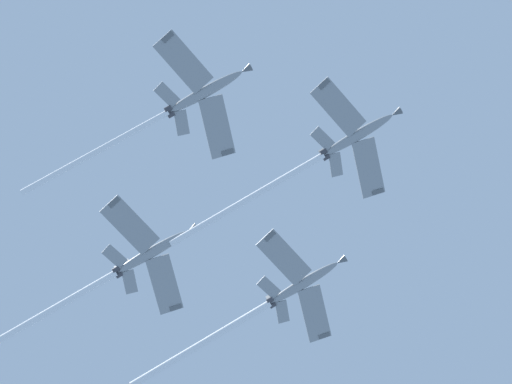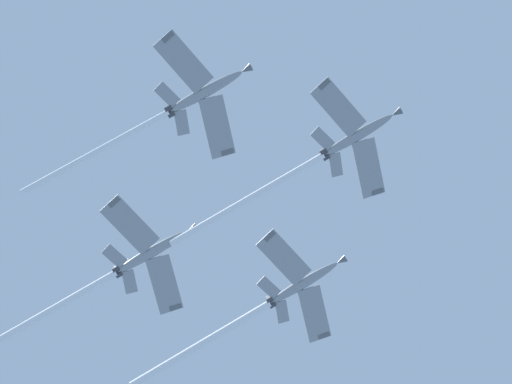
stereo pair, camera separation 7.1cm
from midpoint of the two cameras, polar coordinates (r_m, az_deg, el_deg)
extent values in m
ellipsoid|color=gray|center=(165.41, 5.28, 2.94)|extent=(12.05, 3.39, 4.42)
cone|color=#595E60|center=(166.83, 7.24, 4.06)|extent=(2.02, 1.47, 1.57)
ellipsoid|color=black|center=(166.38, 5.83, 3.33)|extent=(3.06, 1.43, 1.59)
cube|color=gray|center=(166.88, 5.83, 1.25)|extent=(4.34, 9.29, 1.12)
cube|color=#595E60|center=(168.37, 6.31, 0.03)|extent=(1.83, 0.86, 0.58)
cube|color=gray|center=(163.59, 4.27, 4.37)|extent=(6.73, 9.66, 1.12)
cube|color=#595E60|center=(162.54, 3.55, 5.57)|extent=(1.90, 1.33, 0.58)
cube|color=gray|center=(165.24, 4.14, 1.41)|extent=(2.34, 3.84, 0.62)
cube|color=gray|center=(163.82, 3.46, 2.76)|extent=(3.21, 4.02, 0.62)
cube|color=#595E60|center=(165.86, 3.72, 2.21)|extent=(3.03, 0.64, 3.33)
cylinder|color=#38383D|center=(164.43, 3.64, 1.80)|extent=(1.28, 0.97, 1.03)
cylinder|color=#38383D|center=(164.15, 3.51, 2.07)|extent=(1.28, 0.97, 1.03)
cylinder|color=white|center=(162.71, -0.43, -0.39)|extent=(25.41, 4.85, 7.73)
ellipsoid|color=gray|center=(169.31, 2.49, -4.71)|extent=(12.05, 3.40, 4.43)
cone|color=#595E60|center=(170.01, 4.42, -3.55)|extent=(2.02, 1.47, 1.57)
ellipsoid|color=black|center=(170.05, 3.04, -4.28)|extent=(3.06, 1.44, 1.60)
cube|color=gray|center=(171.34, 3.05, -6.28)|extent=(4.33, 9.28, 1.13)
cube|color=#595E60|center=(173.21, 3.55, -7.39)|extent=(1.83, 0.86, 0.58)
cube|color=gray|center=(167.10, 1.46, -3.39)|extent=(6.74, 9.66, 1.13)
cube|color=#595E60|center=(165.70, 0.73, -2.28)|extent=(1.90, 1.33, 0.58)
cube|color=gray|center=(169.89, 1.38, -6.18)|extent=(2.33, 3.84, 0.62)
cube|color=gray|center=(168.06, 0.68, -4.95)|extent=(3.21, 4.02, 0.62)
cube|color=#595E60|center=(170.25, 0.97, -5.38)|extent=(3.04, 0.64, 3.33)
cylinder|color=#38383D|center=(169.01, 0.87, -5.84)|extent=(1.28, 0.97, 1.03)
cylinder|color=#38383D|center=(168.65, 0.73, -5.60)|extent=(1.28, 0.97, 1.03)
cylinder|color=white|center=(168.65, -2.84, -7.84)|extent=(23.62, 4.71, 7.36)
ellipsoid|color=gray|center=(157.79, -2.63, 5.17)|extent=(12.03, 3.18, 4.52)
cone|color=#595E60|center=(158.65, -0.51, 6.33)|extent=(2.01, 1.44, 1.58)
ellipsoid|color=black|center=(158.61, -2.01, 5.56)|extent=(3.05, 1.38, 1.62)
cube|color=gray|center=(158.86, -2.01, 3.37)|extent=(4.49, 9.33, 1.16)
cube|color=#595E60|center=(160.02, -1.45, 2.06)|extent=(1.83, 0.89, 0.60)
cube|color=gray|center=(156.54, -3.75, 6.70)|extent=(6.60, 9.66, 1.16)
cube|color=#595E60|center=(155.91, -4.55, 7.96)|extent=(1.90, 1.30, 0.60)
cube|color=gray|center=(157.85, -3.84, 3.58)|extent=(2.39, 3.86, 0.64)
cube|color=gray|center=(156.85, -4.60, 5.01)|extent=(3.16, 4.01, 0.64)
cube|color=#595E60|center=(158.72, -4.24, 4.41)|extent=(3.06, 0.59, 3.34)
cylinder|color=#38383D|center=(157.28, -4.39, 4.00)|extent=(1.27, 0.95, 1.04)
cylinder|color=#38383D|center=(157.08, -4.54, 4.29)|extent=(1.27, 0.95, 1.04)
cylinder|color=white|center=(156.80, -8.26, 2.04)|extent=(22.65, 3.90, 7.09)
ellipsoid|color=gray|center=(162.78, -5.36, -3.10)|extent=(12.05, 3.34, 4.42)
cone|color=#595E60|center=(162.79, -3.31, -1.93)|extent=(2.01, 1.46, 1.57)
ellipsoid|color=black|center=(163.32, -4.75, -2.67)|extent=(3.05, 1.42, 1.59)
cube|color=gray|center=(164.45, -4.72, -4.76)|extent=(4.38, 9.30, 1.12)
cube|color=#595E60|center=(166.02, -4.14, -5.95)|extent=(1.83, 0.87, 0.58)
cube|color=gray|center=(161.10, -6.50, -1.70)|extent=(6.70, 9.67, 1.12)
cube|color=#595E60|center=(160.10, -7.31, -0.53)|extent=(1.90, 1.32, 0.58)
cube|color=gray|center=(163.67, -6.51, -4.62)|extent=(2.35, 3.85, 0.62)
cube|color=gray|center=(162.24, -7.28, -3.31)|extent=(3.20, 4.02, 0.62)
cube|color=#595E60|center=(164.26, -6.89, -3.79)|extent=(3.04, 0.62, 3.33)
cylinder|color=#38383D|center=(163.03, -7.06, -4.25)|extent=(1.28, 0.96, 1.03)
cylinder|color=#38383D|center=(162.75, -7.21, -3.99)|extent=(1.28, 0.96, 1.03)
cylinder|color=white|center=(163.80, -10.37, -5.94)|extent=(20.27, 4.00, 6.36)
camera|label=1|loc=(0.04, 90.01, 0.03)|focal=77.66mm
camera|label=2|loc=(0.04, -89.99, -0.03)|focal=77.66mm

